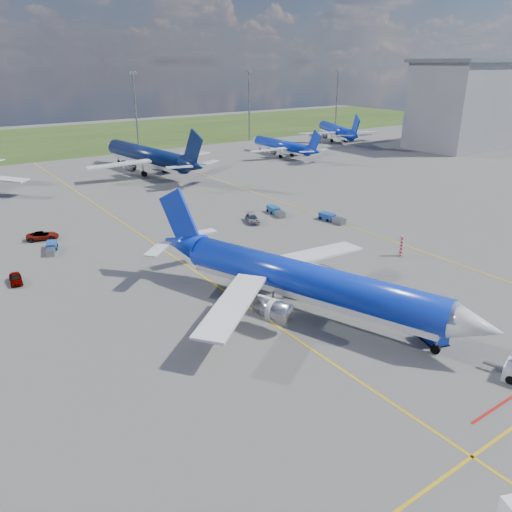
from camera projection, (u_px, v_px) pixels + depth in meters
ground at (290, 335)px, 49.43m from camera, size 400.00×400.00×0.00m
grass_strip at (5, 144)px, 163.91m from camera, size 400.00×80.00×0.01m
taxiway_lines at (169, 252)px, 70.66m from camera, size 60.25×160.00×0.02m
floodlight_masts at (65, 112)px, 134.15m from camera, size 202.20×0.50×22.70m
terminal_building at (473, 104)px, 154.50m from camera, size 42.00×22.00×26.00m
warning_post at (401, 246)px, 68.86m from camera, size 0.50×0.50×3.00m
bg_jet_n at (148, 173)px, 121.34m from camera, size 39.67×49.22×11.93m
bg_jet_ne at (282, 156)px, 142.70m from camera, size 25.06×32.74×8.52m
bg_jet_ene at (336, 141)px, 170.10m from camera, size 42.03×46.73×10.02m
main_airliner at (305, 313)px, 53.73m from camera, size 43.82×49.81×10.89m
uld_container at (435, 334)px, 47.88m from camera, size 2.27×2.55×1.72m
service_car_a at (16, 279)px, 60.72m from camera, size 1.74×3.58×1.18m
service_car_b at (43, 236)px, 75.54m from camera, size 5.01×3.28×1.28m
service_car_c at (252, 219)px, 83.65m from camera, size 3.55×4.94×1.33m
baggage_tug_w at (331, 218)px, 84.32m from camera, size 1.71×5.28×1.17m
baggage_tug_c at (51, 248)px, 71.02m from camera, size 2.63×4.81×1.05m
baggage_tug_e at (276, 211)px, 88.21m from camera, size 2.43×5.33×1.16m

